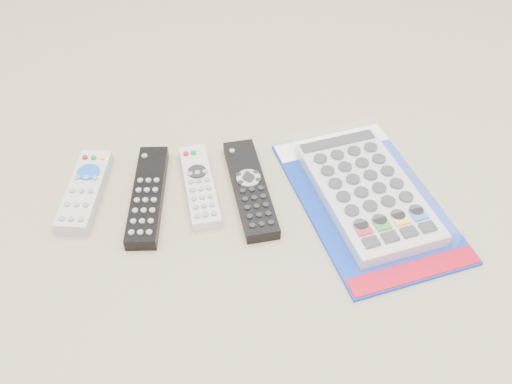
{
  "coord_description": "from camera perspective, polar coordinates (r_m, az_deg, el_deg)",
  "views": [
    {
      "loc": [
        -0.04,
        -0.61,
        0.65
      ],
      "look_at": [
        0.03,
        0.01,
        0.01
      ],
      "focal_mm": 40.0,
      "sensor_mm": 36.0,
      "label": 1
    }
  ],
  "objects": [
    {
      "name": "jumbo_remote_packaged",
      "position": [
        0.9,
        11.07,
        0.16
      ],
      "size": [
        0.26,
        0.36,
        0.04
      ],
      "rotation": [
        0.0,
        0.0,
        0.21
      ],
      "color": "#0E2FA0",
      "rests_on": "ground"
    },
    {
      "name": "remote_silver_dvd",
      "position": [
        0.91,
        -5.67,
        0.68
      ],
      "size": [
        0.06,
        0.18,
        0.02
      ],
      "rotation": [
        0.0,
        0.0,
        0.09
      ],
      "color": "silver",
      "rests_on": "ground"
    },
    {
      "name": "remote_small_grey",
      "position": [
        0.93,
        -16.73,
        0.11
      ],
      "size": [
        0.08,
        0.17,
        0.03
      ],
      "rotation": [
        0.0,
        0.0,
        -0.16
      ],
      "color": "#AAAAAC",
      "rests_on": "ground"
    },
    {
      "name": "remote_slim_black",
      "position": [
        0.9,
        -10.77,
        -0.35
      ],
      "size": [
        0.06,
        0.21,
        0.02
      ],
      "rotation": [
        0.0,
        0.0,
        -0.09
      ],
      "color": "black",
      "rests_on": "ground"
    },
    {
      "name": "remote_large_black",
      "position": [
        0.9,
        -0.6,
        0.39
      ],
      "size": [
        0.07,
        0.21,
        0.02
      ],
      "rotation": [
        0.0,
        0.0,
        0.09
      ],
      "color": "black",
      "rests_on": "ground"
    }
  ]
}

